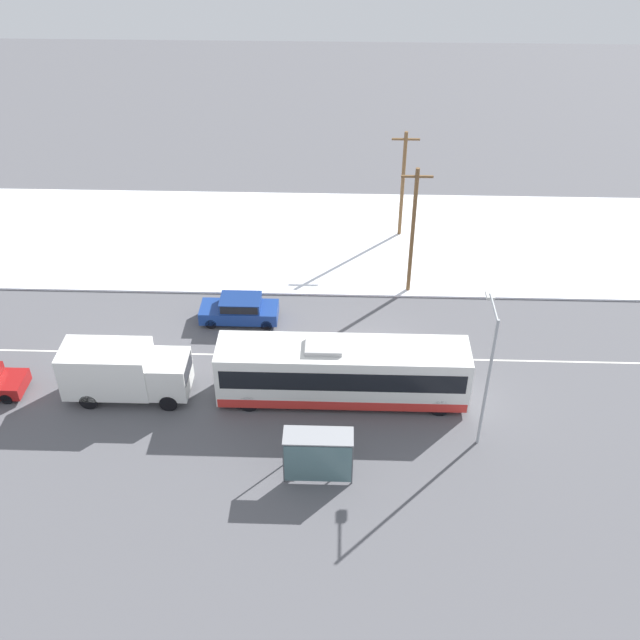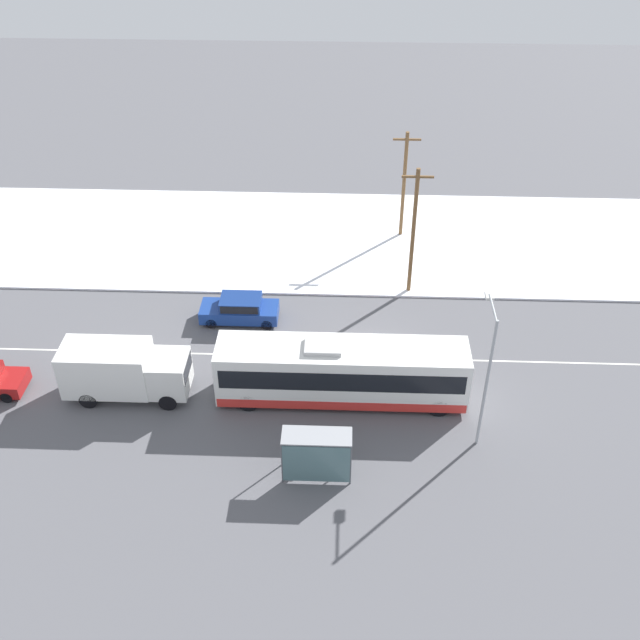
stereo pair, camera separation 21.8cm
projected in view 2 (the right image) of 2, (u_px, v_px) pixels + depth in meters
ground_plane at (375, 358)px, 40.82m from camera, size 120.00×120.00×0.00m
snow_lot at (371, 240)px, 51.06m from camera, size 80.00×13.60×0.12m
lane_marking_center at (375, 358)px, 40.81m from camera, size 60.00×0.12×0.00m
city_bus at (342, 372)px, 37.28m from camera, size 12.47×2.57×3.40m
box_truck at (123, 370)px, 37.47m from camera, size 6.28×2.30×2.96m
sedan_car at (240, 308)px, 43.15m from camera, size 4.48×1.80×1.57m
pedestrian_at_stop at (319, 440)px, 34.25m from camera, size 0.63×0.28×1.76m
bus_shelter at (317, 452)px, 32.87m from camera, size 3.10×1.20×2.40m
streetlamp at (487, 362)px, 33.34m from camera, size 0.36×2.53×7.22m
utility_pole_roadside at (413, 230)px, 43.58m from camera, size 1.80×0.24×8.17m
utility_pole_snowlot at (404, 183)px, 49.39m from camera, size 1.80×0.24×7.49m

